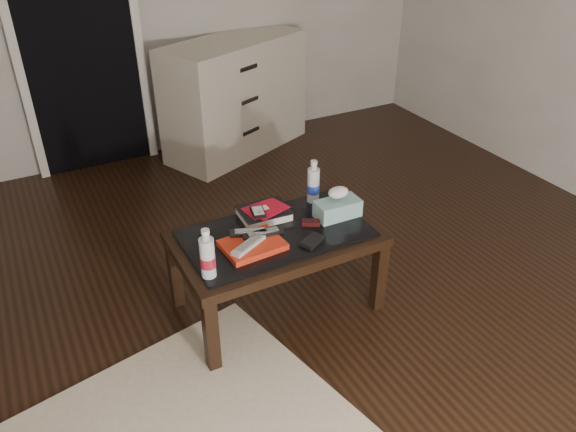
# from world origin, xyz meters

# --- Properties ---
(ground) EXTENTS (5.00, 5.00, 0.00)m
(ground) POSITION_xyz_m (0.00, 0.00, 0.00)
(ground) COLOR black
(ground) RESTS_ON ground
(doorway) EXTENTS (0.90, 0.08, 2.07)m
(doorway) POSITION_xyz_m (-0.40, 2.47, 1.02)
(doorway) COLOR black
(doorway) RESTS_ON ground
(coffee_table) EXTENTS (1.00, 0.60, 0.46)m
(coffee_table) POSITION_xyz_m (0.06, 0.28, 0.40)
(coffee_table) COLOR black
(coffee_table) RESTS_ON ground
(dresser) EXTENTS (1.30, 0.94, 0.90)m
(dresser) POSITION_xyz_m (0.68, 2.23, 0.45)
(dresser) COLOR beige
(dresser) RESTS_ON ground
(magazines) EXTENTS (0.29, 0.23, 0.03)m
(magazines) POSITION_xyz_m (-0.09, 0.22, 0.48)
(magazines) COLOR red
(magazines) RESTS_ON coffee_table
(remote_silver) EXTENTS (0.20, 0.14, 0.02)m
(remote_silver) POSITION_xyz_m (-0.12, 0.19, 0.50)
(remote_silver) COLOR #B6B6BB
(remote_silver) RESTS_ON magazines
(remote_black_front) EXTENTS (0.20, 0.07, 0.02)m
(remote_black_front) POSITION_xyz_m (-0.02, 0.25, 0.50)
(remote_black_front) COLOR black
(remote_black_front) RESTS_ON magazines
(remote_black_back) EXTENTS (0.20, 0.12, 0.02)m
(remote_black_back) POSITION_xyz_m (-0.07, 0.29, 0.50)
(remote_black_back) COLOR black
(remote_black_back) RESTS_ON magazines
(textbook) EXTENTS (0.26, 0.21, 0.05)m
(textbook) POSITION_xyz_m (0.08, 0.44, 0.48)
(textbook) COLOR black
(textbook) RESTS_ON coffee_table
(dvd_mailers) EXTENTS (0.21, 0.16, 0.01)m
(dvd_mailers) POSITION_xyz_m (0.07, 0.45, 0.51)
(dvd_mailers) COLOR red
(dvd_mailers) RESTS_ON textbook
(ipod) EXTENTS (0.09, 0.12, 0.02)m
(ipod) POSITION_xyz_m (0.03, 0.41, 0.52)
(ipod) COLOR black
(ipod) RESTS_ON dvd_mailers
(flip_phone) EXTENTS (0.10, 0.08, 0.02)m
(flip_phone) POSITION_xyz_m (0.25, 0.27, 0.47)
(flip_phone) COLOR black
(flip_phone) RESTS_ON coffee_table
(wallet) EXTENTS (0.14, 0.12, 0.02)m
(wallet) POSITION_xyz_m (0.18, 0.12, 0.47)
(wallet) COLOR black
(wallet) RESTS_ON coffee_table
(water_bottle_left) EXTENTS (0.07, 0.07, 0.24)m
(water_bottle_left) POSITION_xyz_m (-0.35, 0.11, 0.58)
(water_bottle_left) COLOR silver
(water_bottle_left) RESTS_ON coffee_table
(water_bottle_right) EXTENTS (0.08, 0.08, 0.24)m
(water_bottle_right) POSITION_xyz_m (0.38, 0.47, 0.58)
(water_bottle_right) COLOR silver
(water_bottle_right) RESTS_ON coffee_table
(tissue_box) EXTENTS (0.23, 0.12, 0.09)m
(tissue_box) POSITION_xyz_m (0.41, 0.27, 0.51)
(tissue_box) COLOR #22777F
(tissue_box) RESTS_ON coffee_table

